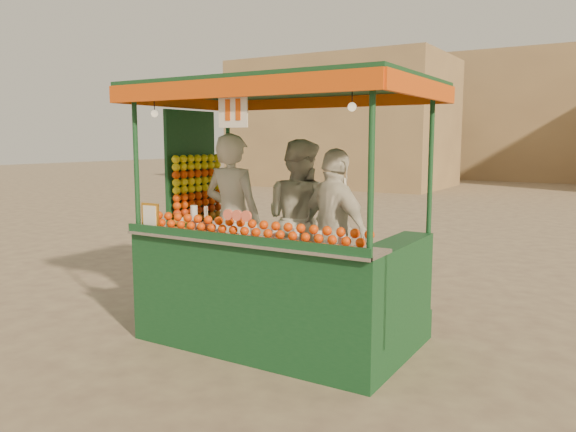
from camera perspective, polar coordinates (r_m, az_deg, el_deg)
The scene contains 7 objects.
ground at distance 6.58m, azimuth 0.23°, elevation -11.75°, with size 90.00×90.00×0.00m, color brown.
building_left at distance 28.12m, azimuth 5.54°, elevation 9.26°, with size 10.00×6.00×6.00m, color #9F825A.
building_center at distance 35.73m, azimuth 23.11°, elevation 9.14°, with size 14.00×7.00×7.00m, color #9F825A.
juice_cart at distance 6.11m, azimuth -1.78°, elevation -4.45°, with size 3.07×1.99×2.79m.
vendor_left at distance 6.50m, azimuth -5.60°, elevation -0.27°, with size 0.73×0.50×1.94m.
vendor_middle at distance 6.70m, azimuth 1.17°, elevation -0.28°, with size 1.00×0.83×1.87m.
vendor_right at distance 6.03m, azimuth 4.77°, elevation -1.64°, with size 1.13×0.85×1.78m.
Camera 1 is at (3.19, -5.32, 2.18)m, focal length 35.27 mm.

